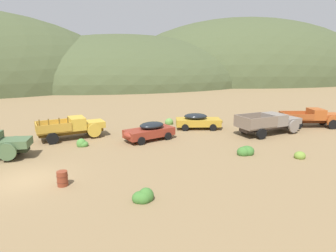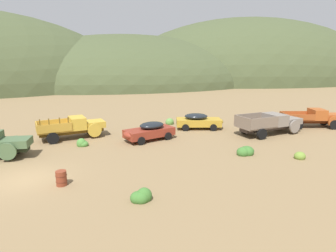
{
  "view_description": "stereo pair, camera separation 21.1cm",
  "coord_description": "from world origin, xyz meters",
  "px_view_note": "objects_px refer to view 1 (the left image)",
  "views": [
    {
      "loc": [
        3.68,
        -17.09,
        6.84
      ],
      "look_at": [
        10.13,
        5.34,
        1.38
      ],
      "focal_mm": 30.56,
      "sensor_mm": 36.0,
      "label": 1
    },
    {
      "loc": [
        3.89,
        -17.15,
        6.84
      ],
      "look_at": [
        10.13,
        5.34,
        1.38
      ],
      "focal_mm": 30.56,
      "sensor_mm": 36.0,
      "label": 2
    }
  ],
  "objects_px": {
    "truck_faded_yellow": "(76,127)",
    "car_mustard": "(199,121)",
    "truck_primer_gray": "(272,123)",
    "truck_oxide_orange": "(315,117)",
    "oil_drum_foreground": "(62,179)",
    "car_rust_red": "(148,131)"
  },
  "relations": [
    {
      "from": "car_rust_red",
      "to": "truck_primer_gray",
      "type": "distance_m",
      "value": 11.77
    },
    {
      "from": "truck_primer_gray",
      "to": "truck_oxide_orange",
      "type": "height_order",
      "value": "truck_primer_gray"
    },
    {
      "from": "car_rust_red",
      "to": "truck_primer_gray",
      "type": "xyz_separation_m",
      "value": [
        11.73,
        -0.91,
        0.22
      ]
    },
    {
      "from": "truck_primer_gray",
      "to": "oil_drum_foreground",
      "type": "relative_size",
      "value": 7.93
    },
    {
      "from": "truck_faded_yellow",
      "to": "truck_primer_gray",
      "type": "distance_m",
      "value": 18.06
    },
    {
      "from": "truck_primer_gray",
      "to": "truck_oxide_orange",
      "type": "distance_m",
      "value": 6.0
    },
    {
      "from": "truck_faded_yellow",
      "to": "truck_oxide_orange",
      "type": "xyz_separation_m",
      "value": [
        23.64,
        -2.3,
        -0.03
      ]
    },
    {
      "from": "car_mustard",
      "to": "truck_primer_gray",
      "type": "bearing_deg",
      "value": -16.67
    },
    {
      "from": "car_rust_red",
      "to": "truck_primer_gray",
      "type": "bearing_deg",
      "value": 156.29
    },
    {
      "from": "truck_primer_gray",
      "to": "oil_drum_foreground",
      "type": "xyz_separation_m",
      "value": [
        -18.22,
        -6.76,
        -0.61
      ]
    },
    {
      "from": "truck_oxide_orange",
      "to": "oil_drum_foreground",
      "type": "xyz_separation_m",
      "value": [
        -24.12,
        -7.85,
        -0.56
      ]
    },
    {
      "from": "truck_oxide_orange",
      "to": "oil_drum_foreground",
      "type": "relative_size",
      "value": 7.27
    },
    {
      "from": "truck_faded_yellow",
      "to": "car_rust_red",
      "type": "relative_size",
      "value": 1.24
    },
    {
      "from": "truck_oxide_orange",
      "to": "car_mustard",
      "type": "bearing_deg",
      "value": -176.3
    },
    {
      "from": "car_mustard",
      "to": "oil_drum_foreground",
      "type": "relative_size",
      "value": 5.84
    },
    {
      "from": "truck_primer_gray",
      "to": "oil_drum_foreground",
      "type": "height_order",
      "value": "truck_primer_gray"
    },
    {
      "from": "car_mustard",
      "to": "oil_drum_foreground",
      "type": "bearing_deg",
      "value": -124.8
    },
    {
      "from": "car_rust_red",
      "to": "car_mustard",
      "type": "bearing_deg",
      "value": -174.36
    },
    {
      "from": "truck_faded_yellow",
      "to": "truck_oxide_orange",
      "type": "distance_m",
      "value": 23.75
    },
    {
      "from": "truck_primer_gray",
      "to": "oil_drum_foreground",
      "type": "distance_m",
      "value": 19.44
    },
    {
      "from": "car_mustard",
      "to": "oil_drum_foreground",
      "type": "distance_m",
      "value": 16.15
    },
    {
      "from": "truck_faded_yellow",
      "to": "car_mustard",
      "type": "height_order",
      "value": "truck_faded_yellow"
    }
  ]
}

